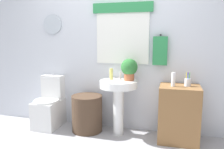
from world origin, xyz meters
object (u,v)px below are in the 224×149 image
object	(u,v)px
lotion_bottle	(173,79)
toothbrush_cup	(188,82)
wooden_cabinet	(179,114)
pedestal_sink	(118,94)
toilet	(50,107)
laundry_hamper	(87,113)
soap_bottle	(111,74)
potted_plant	(129,68)

from	to	relation	value
lotion_bottle	toothbrush_cup	distance (m)	0.20
wooden_cabinet	toothbrush_cup	distance (m)	0.44
pedestal_sink	toothbrush_cup	bearing A→B (deg)	1.25
toothbrush_cup	pedestal_sink	bearing A→B (deg)	-178.75
toilet	laundry_hamper	bearing A→B (deg)	-3.17
soap_bottle	laundry_hamper	bearing A→B (deg)	-172.12
laundry_hamper	potted_plant	xyz separation A→B (m)	(0.62, 0.06, 0.69)
pedestal_sink	lotion_bottle	world-z (taller)	lotion_bottle
wooden_cabinet	toothbrush_cup	xyz separation A→B (m)	(0.09, 0.02, 0.43)
soap_bottle	toilet	bearing A→B (deg)	-179.19
wooden_cabinet	toothbrush_cup	size ratio (longest dim) A/B	4.10
toilet	potted_plant	size ratio (longest dim) A/B	2.65
laundry_hamper	toothbrush_cup	xyz separation A→B (m)	(1.41, 0.02, 0.54)
laundry_hamper	lotion_bottle	size ratio (longest dim) A/B	2.96
soap_bottle	wooden_cabinet	bearing A→B (deg)	-3.00
toilet	wooden_cabinet	size ratio (longest dim) A/B	1.07
toilet	lotion_bottle	size ratio (longest dim) A/B	4.43
wooden_cabinet	soap_bottle	world-z (taller)	soap_bottle
soap_bottle	lotion_bottle	xyz separation A→B (m)	(0.86, -0.09, -0.02)
soap_bottle	pedestal_sink	bearing A→B (deg)	-22.62
potted_plant	lotion_bottle	world-z (taller)	potted_plant
wooden_cabinet	lotion_bottle	world-z (taller)	lotion_bottle
toilet	potted_plant	world-z (taller)	potted_plant
laundry_hamper	soap_bottle	world-z (taller)	soap_bottle
laundry_hamper	wooden_cabinet	xyz separation A→B (m)	(1.31, 0.00, 0.11)
toilet	wooden_cabinet	distance (m)	1.96
pedestal_sink	wooden_cabinet	world-z (taller)	pedestal_sink
laundry_hamper	soap_bottle	bearing A→B (deg)	7.88
lotion_bottle	pedestal_sink	bearing A→B (deg)	176.91
pedestal_sink	potted_plant	distance (m)	0.39
toothbrush_cup	laundry_hamper	bearing A→B (deg)	-179.18
toilet	wooden_cabinet	world-z (taller)	toilet
toilet	lotion_bottle	bearing A→B (deg)	-2.32
wooden_cabinet	laundry_hamper	bearing A→B (deg)	180.00
pedestal_sink	potted_plant	world-z (taller)	potted_plant
toilet	wooden_cabinet	bearing A→B (deg)	-1.04
toilet	soap_bottle	size ratio (longest dim) A/B	5.00
soap_bottle	lotion_bottle	world-z (taller)	soap_bottle
laundry_hamper	lotion_bottle	bearing A→B (deg)	-1.87
toilet	toothbrush_cup	size ratio (longest dim) A/B	4.38
lotion_bottle	toilet	bearing A→B (deg)	177.68
potted_plant	toothbrush_cup	bearing A→B (deg)	-2.91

